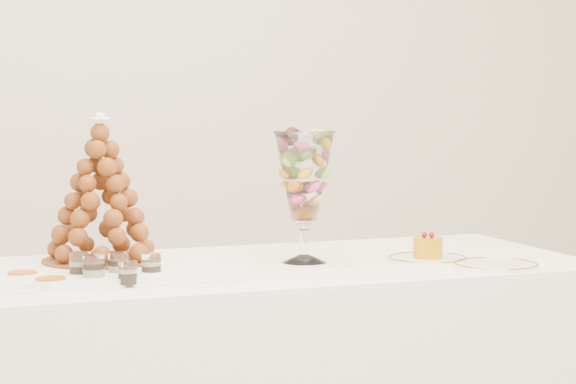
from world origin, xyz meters
name	(u,v)px	position (x,y,z in m)	size (l,w,h in m)	color
lace_tray	(104,269)	(-0.41, 0.36, 0.78)	(0.63, 0.48, 0.02)	white
macaron_vase	(304,178)	(0.16, 0.36, 1.01)	(0.17, 0.17, 0.37)	white
cake_plate	(428,259)	(0.50, 0.26, 0.77)	(0.23, 0.23, 0.01)	white
spare_plate	(496,265)	(0.63, 0.09, 0.77)	(0.24, 0.24, 0.01)	white
verrine_a	(80,267)	(-0.49, 0.25, 0.80)	(0.06, 0.06, 0.07)	white
verrine_b	(118,266)	(-0.39, 0.24, 0.80)	(0.05, 0.05, 0.07)	white
verrine_c	(151,267)	(-0.31, 0.22, 0.80)	(0.05, 0.05, 0.07)	white
verrine_d	(94,270)	(-0.47, 0.19, 0.80)	(0.06, 0.06, 0.07)	white
verrine_e	(128,274)	(-0.39, 0.13, 0.80)	(0.05, 0.05, 0.06)	white
ramekin_back	(23,278)	(-0.63, 0.28, 0.78)	(0.08, 0.08, 0.03)	white
ramekin_front	(51,284)	(-0.58, 0.16, 0.78)	(0.08, 0.08, 0.03)	white
croquembouche	(101,189)	(-0.40, 0.44, 0.98)	(0.34, 0.34, 0.40)	brown
mousse_cake	(428,247)	(0.50, 0.26, 0.81)	(0.08, 0.08, 0.07)	#C98209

